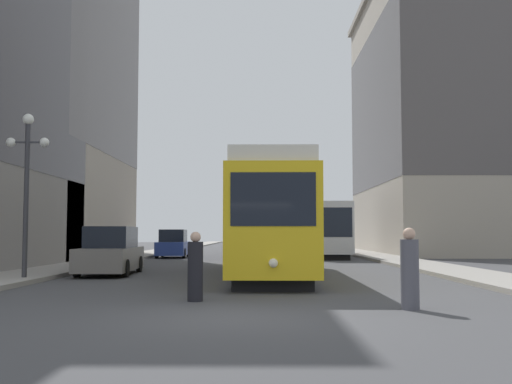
{
  "coord_description": "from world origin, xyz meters",
  "views": [
    {
      "loc": [
        0.36,
        -11.33,
        1.55
      ],
      "look_at": [
        0.22,
        5.68,
        2.72
      ],
      "focal_mm": 42.69,
      "sensor_mm": 36.0,
      "label": 1
    }
  ],
  "objects": [
    {
      "name": "pedestrian_crossing_near",
      "position": [
        3.42,
        1.25,
        0.78
      ],
      "size": [
        0.38,
        0.38,
        1.68
      ],
      "rotation": [
        0.0,
        0.0,
        6.27
      ],
      "color": "#4C4C56",
      "rests_on": "ground"
    },
    {
      "name": "transit_bus",
      "position": [
        4.58,
        29.59,
        1.95
      ],
      "size": [
        2.79,
        11.86,
        3.45
      ],
      "rotation": [
        0.0,
        0.0,
        -0.02
      ],
      "color": "black",
      "rests_on": "ground"
    },
    {
      "name": "pedestrian_crossing_far",
      "position": [
        -1.15,
        2.74,
        0.74
      ],
      "size": [
        0.36,
        0.36,
        1.59
      ],
      "rotation": [
        0.0,
        0.0,
        2.61
      ],
      "color": "black",
      "rests_on": "ground"
    },
    {
      "name": "sidewalk_left",
      "position": [
        -7.96,
        40.0,
        0.07
      ],
      "size": [
        2.6,
        120.0,
        0.15
      ],
      "primitive_type": "cube",
      "color": "gray",
      "rests_on": "ground"
    },
    {
      "name": "ground_plane",
      "position": [
        0.0,
        0.0,
        0.0
      ],
      "size": [
        200.0,
        200.0,
        0.0
      ],
      "primitive_type": "plane",
      "color": "#424244"
    },
    {
      "name": "lamp_post_left_near",
      "position": [
        -7.26,
        8.3,
        3.66
      ],
      "size": [
        1.41,
        0.36,
        5.32
      ],
      "color": "#333338",
      "rests_on": "sidewalk_left"
    },
    {
      "name": "sidewalk_right",
      "position": [
        7.96,
        40.0,
        0.07
      ],
      "size": [
        2.6,
        120.0,
        0.15
      ],
      "primitive_type": "cube",
      "color": "gray",
      "rests_on": "ground"
    },
    {
      "name": "building_left_midblock",
      "position": [
        -14.39,
        27.09,
        13.71
      ],
      "size": [
        10.86,
        17.36,
        26.6
      ],
      "color": "#A89E8E",
      "rests_on": "ground"
    },
    {
      "name": "streetcar",
      "position": [
        0.74,
        11.31,
        2.1
      ],
      "size": [
        2.76,
        14.12,
        3.89
      ],
      "rotation": [
        0.0,
        0.0,
        -0.01
      ],
      "color": "black",
      "rests_on": "ground"
    },
    {
      "name": "parked_car_left_near",
      "position": [
        -5.36,
        28.38,
        0.84
      ],
      "size": [
        1.97,
        4.39,
        1.82
      ],
      "rotation": [
        0.0,
        0.0,
        0.03
      ],
      "color": "black",
      "rests_on": "ground"
    },
    {
      "name": "parked_car_left_mid",
      "position": [
        -5.36,
        11.89,
        0.84
      ],
      "size": [
        2.04,
        4.97,
        1.82
      ],
      "rotation": [
        0.0,
        0.0,
        0.04
      ],
      "color": "black",
      "rests_on": "ground"
    },
    {
      "name": "building_right_corner",
      "position": [
        15.56,
        36.93,
        10.98
      ],
      "size": [
        13.21,
        21.1,
        21.35
      ],
      "color": "#A89E8E",
      "rests_on": "ground"
    }
  ]
}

